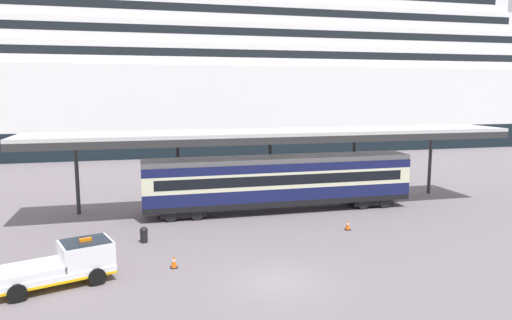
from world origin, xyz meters
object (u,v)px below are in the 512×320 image
at_px(service_truck, 66,263).
at_px(cruise_ship, 156,75).
at_px(traffic_cone_near, 174,261).
at_px(traffic_cone_mid, 348,225).
at_px(train_carriage, 279,181).
at_px(quay_bollard, 144,234).

bearing_deg(service_truck, cruise_ship, 83.01).
xyz_separation_m(service_truck, traffic_cone_near, (5.02, 0.74, -0.65)).
bearing_deg(traffic_cone_mid, train_carriage, 116.47).
bearing_deg(quay_bollard, traffic_cone_mid, -2.64).
xyz_separation_m(traffic_cone_near, traffic_cone_mid, (11.42, 3.93, 0.01)).
height_order(train_carriage, traffic_cone_mid, train_carriage).
distance_m(traffic_cone_mid, quay_bollard, 12.85).
relative_size(cruise_ship, train_carriage, 6.74).
distance_m(train_carriage, service_truck, 17.17).
bearing_deg(train_carriage, service_truck, -142.37).
relative_size(traffic_cone_near, quay_bollard, 0.71).
height_order(traffic_cone_near, traffic_cone_mid, traffic_cone_mid).
relative_size(service_truck, traffic_cone_mid, 7.99).
height_order(traffic_cone_near, quay_bollard, quay_bollard).
xyz_separation_m(cruise_ship, service_truck, (-6.46, -52.65, -10.31)).
xyz_separation_m(cruise_ship, quay_bollard, (-2.86, -47.39, -10.78)).
relative_size(train_carriage, traffic_cone_mid, 28.68).
distance_m(cruise_ship, traffic_cone_mid, 50.21).
bearing_deg(traffic_cone_near, cruise_ship, 88.41).
xyz_separation_m(train_carriage, traffic_cone_mid, (2.88, -5.78, -1.96)).
xyz_separation_m(train_carriage, quay_bollard, (-9.96, -5.19, -1.78)).
bearing_deg(traffic_cone_mid, service_truck, -164.13).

